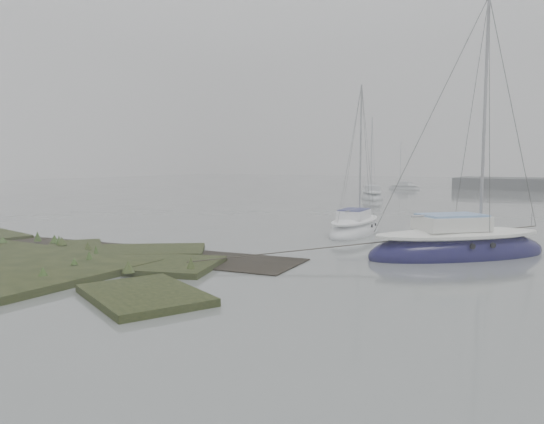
% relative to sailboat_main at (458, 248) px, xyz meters
% --- Properties ---
extents(ground, '(160.00, 160.00, 0.00)m').
position_rel_sailboat_main_xyz_m(ground, '(-6.16, 20.20, -0.31)').
color(ground, slate).
rests_on(ground, ground).
extents(sailboat_main, '(6.72, 6.74, 10.11)m').
position_rel_sailboat_main_xyz_m(sailboat_main, '(0.00, 0.00, 0.00)').
color(sailboat_main, '#110F3B').
rests_on(sailboat_main, ground).
extents(sailboat_white, '(2.20, 5.61, 7.76)m').
position_rel_sailboat_main_xyz_m(sailboat_white, '(-5.56, 3.95, -0.07)').
color(sailboat_white, white).
rests_on(sailboat_white, ground).
extents(sailboat_far_a, '(4.23, 6.03, 8.16)m').
position_rel_sailboat_main_xyz_m(sailboat_far_a, '(-12.96, 26.96, -0.06)').
color(sailboat_far_a, silver).
rests_on(sailboat_far_a, ground).
extents(sailboat_far_c, '(4.77, 2.99, 6.40)m').
position_rel_sailboat_main_xyz_m(sailboat_far_c, '(-14.96, 44.00, -0.12)').
color(sailboat_far_c, '#A0A5A8').
rests_on(sailboat_far_c, ground).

